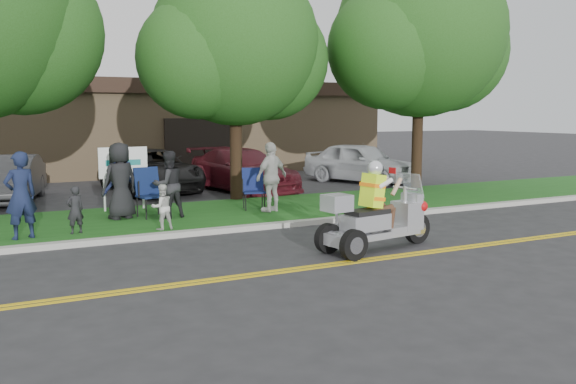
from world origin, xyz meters
name	(u,v)px	position (x,y,z in m)	size (l,w,h in m)	color
ground	(356,254)	(0.00, 0.00, 0.00)	(120.00, 120.00, 0.00)	#28282B
centerline_near	(374,260)	(0.00, -0.58, 0.01)	(60.00, 0.10, 0.01)	gold
centerline_far	(369,259)	(0.00, -0.42, 0.01)	(60.00, 0.10, 0.01)	gold
curb	(284,224)	(0.00, 3.05, 0.06)	(60.00, 0.25, 0.12)	#A8A89E
grass_verge	(247,211)	(0.00, 5.20, 0.06)	(60.00, 4.00, 0.10)	#195015
commercial_building	(172,126)	(2.00, 18.98, 2.01)	(18.00, 8.20, 4.00)	#9E7F5B
tree_mid	(236,50)	(0.55, 7.23, 4.43)	(5.88, 4.80, 7.05)	#332114
tree_right	(421,40)	(7.06, 7.03, 5.03)	(6.86, 5.60, 8.07)	#332114
business_sign	(123,166)	(-2.90, 6.60, 1.26)	(1.25, 0.06, 1.75)	silver
trike_scooter	(376,219)	(0.49, 0.09, 0.61)	(2.67, 1.00, 1.75)	black
lawn_chair_a	(253,186)	(0.20, 5.26, 0.71)	(0.71, 0.72, 1.08)	black
lawn_chair_b	(149,189)	(-2.56, 5.30, 0.78)	(0.74, 0.76, 1.20)	black
spectator_adult_left	(21,195)	(-5.53, 3.82, 0.99)	(0.65, 0.42, 1.77)	#151D3B
spectator_adult_mid	(168,185)	(-2.20, 4.88, 0.92)	(0.79, 0.62, 1.63)	black
spectator_adult_right	(271,177)	(0.43, 4.62, 1.00)	(1.05, 0.44, 1.79)	#B8B8B1
spectator_chair_a	(121,185)	(-3.10, 6.01, 0.84)	(0.95, 0.54, 1.46)	#181E43
spectator_chair_b	(120,181)	(-3.25, 5.30, 1.02)	(0.90, 0.58, 1.83)	black
child_left	(75,210)	(-4.49, 3.89, 0.61)	(0.37, 0.24, 1.01)	black
child_right	(162,207)	(-2.74, 3.50, 0.60)	(0.48, 0.38, 0.99)	beige
parked_car_left	(9,179)	(-5.50, 10.17, 0.69)	(1.47, 4.20, 1.39)	#313134
parked_car_mid	(151,170)	(-1.12, 10.82, 0.71)	(2.34, 5.08, 1.41)	black
parked_car_right	(243,170)	(1.69, 9.53, 0.71)	(2.00, 4.92, 1.43)	#52131C
parked_car_far_right	(361,163)	(6.60, 9.80, 0.76)	(1.80, 4.48, 1.53)	silver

